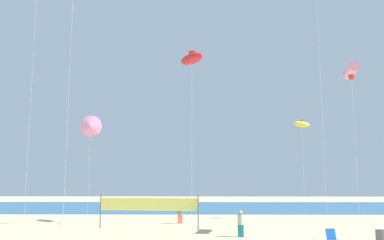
% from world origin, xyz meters
% --- Properties ---
extents(ocean_band, '(120.00, 20.00, 0.01)m').
position_xyz_m(ocean_band, '(0.00, 33.22, 0.00)').
color(ocean_band, '#28608C').
rests_on(ocean_band, ground).
extents(beachgoer_teal_shirt, '(0.43, 0.43, 1.86)m').
position_xyz_m(beachgoer_teal_shirt, '(0.42, 15.60, 1.00)').
color(beachgoer_teal_shirt, '#EA7260').
rests_on(beachgoer_teal_shirt, ground).
extents(beachgoer_sage_shirt, '(0.37, 0.37, 1.63)m').
position_xyz_m(beachgoer_sage_shirt, '(4.49, 8.34, 0.87)').
color(beachgoer_sage_shirt, '#19727A').
rests_on(beachgoer_sage_shirt, ground).
extents(folding_beach_chair, '(0.52, 0.65, 0.89)m').
position_xyz_m(folding_beach_chair, '(9.10, 5.20, 0.47)').
color(folding_beach_chair, '#1959B2').
rests_on(folding_beach_chair, ground).
extents(trash_barrel, '(0.53, 0.53, 0.88)m').
position_xyz_m(trash_barrel, '(11.68, 5.02, 0.44)').
color(trash_barrel, '#595960').
rests_on(trash_barrel, ground).
extents(volleyball_net, '(7.23, 0.82, 2.40)m').
position_xyz_m(volleyball_net, '(-1.72, 12.19, 1.63)').
color(volleyball_net, '#4C4C51').
rests_on(volleyball_net, ground).
extents(kite_red_inflatable, '(2.42, 2.52, 14.28)m').
position_xyz_m(kite_red_inflatable, '(1.35, 15.44, 13.57)').
color(kite_red_inflatable, silver).
rests_on(kite_red_inflatable, ground).
extents(kite_yellow_inflatable, '(1.56, 0.62, 8.82)m').
position_xyz_m(kite_yellow_inflatable, '(11.25, 18.73, 8.40)').
color(kite_yellow_inflatable, silver).
rests_on(kite_yellow_inflatable, ground).
extents(kite_pink_tube, '(1.04, 2.43, 11.17)m').
position_xyz_m(kite_pink_tube, '(12.22, 9.17, 10.79)').
color(kite_pink_tube, silver).
rests_on(kite_pink_tube, ground).
extents(kite_pink_delta, '(1.73, 0.44, 8.59)m').
position_xyz_m(kite_pink_delta, '(-6.74, 14.42, 7.73)').
color(kite_pink_delta, silver).
rests_on(kite_pink_delta, ground).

